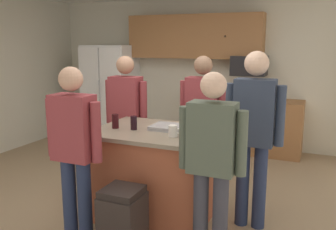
% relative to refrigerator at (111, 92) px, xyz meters
% --- Properties ---
extents(floor, '(7.04, 7.04, 0.00)m').
position_rel_refrigerator_xyz_m(floor, '(2.00, -2.38, -0.89)').
color(floor, '#937A5B').
rests_on(floor, ground).
extents(back_wall, '(6.40, 0.10, 2.60)m').
position_rel_refrigerator_xyz_m(back_wall, '(2.00, 0.42, 0.41)').
color(back_wall, beige).
rests_on(back_wall, ground).
extents(cabinet_run_upper, '(2.40, 0.38, 0.75)m').
position_rel_refrigerator_xyz_m(cabinet_run_upper, '(1.60, 0.22, 1.04)').
color(cabinet_run_upper, '#936038').
extents(cabinet_run_lower, '(1.80, 0.63, 0.90)m').
position_rel_refrigerator_xyz_m(cabinet_run_lower, '(2.60, 0.10, -0.44)').
color(cabinet_run_lower, '#936038').
rests_on(cabinet_run_lower, ground).
extents(refrigerator, '(0.90, 0.76, 1.77)m').
position_rel_refrigerator_xyz_m(refrigerator, '(0.00, 0.00, 0.00)').
color(refrigerator, white).
rests_on(refrigerator, ground).
extents(microwave_over_range, '(0.56, 0.40, 0.32)m').
position_rel_refrigerator_xyz_m(microwave_over_range, '(2.60, 0.12, 0.56)').
color(microwave_over_range, black).
extents(kitchen_island, '(1.25, 0.97, 0.95)m').
position_rel_refrigerator_xyz_m(kitchen_island, '(2.20, -2.67, -0.41)').
color(kitchen_island, '#AD5638').
rests_on(kitchen_island, ground).
extents(person_host_foreground, '(0.57, 0.22, 1.68)m').
position_rel_refrigerator_xyz_m(person_host_foreground, '(2.43, -1.85, 0.08)').
color(person_host_foreground, '#383842').
rests_on(person_host_foreground, ground).
extents(person_elder_center, '(0.57, 0.22, 1.63)m').
position_rel_refrigerator_xyz_m(person_elder_center, '(1.72, -3.39, 0.05)').
color(person_elder_center, '#232D4C').
rests_on(person_elder_center, ground).
extents(person_guest_by_door, '(0.57, 0.23, 1.75)m').
position_rel_refrigerator_xyz_m(person_guest_by_door, '(3.15, -2.49, 0.13)').
color(person_guest_by_door, '#232D4C').
rests_on(person_guest_by_door, ground).
extents(person_guest_left, '(0.57, 0.22, 1.67)m').
position_rel_refrigerator_xyz_m(person_guest_left, '(1.51, -2.07, 0.08)').
color(person_guest_left, tan).
rests_on(person_guest_left, ground).
extents(person_guest_right, '(0.57, 0.22, 1.61)m').
position_rel_refrigerator_xyz_m(person_guest_right, '(2.95, -3.20, 0.03)').
color(person_guest_right, '#383842').
rests_on(person_guest_right, ground).
extents(glass_short_whisky, '(0.07, 0.07, 0.14)m').
position_rel_refrigerator_xyz_m(glass_short_whisky, '(1.98, -2.75, 0.13)').
color(glass_short_whisky, black).
rests_on(glass_short_whisky, kitchen_island).
extents(mug_blue_stoneware, '(0.13, 0.09, 0.11)m').
position_rel_refrigerator_xyz_m(mug_blue_stoneware, '(2.46, -2.85, 0.12)').
color(mug_blue_stoneware, white).
rests_on(mug_blue_stoneware, kitchen_island).
extents(glass_pilsner, '(0.07, 0.07, 0.15)m').
position_rel_refrigerator_xyz_m(glass_pilsner, '(1.78, -2.77, 0.14)').
color(glass_pilsner, black).
rests_on(glass_pilsner, kitchen_island).
extents(serving_tray, '(0.44, 0.30, 0.04)m').
position_rel_refrigerator_xyz_m(serving_tray, '(2.35, -2.59, 0.08)').
color(serving_tray, '#B7B7BC').
rests_on(serving_tray, kitchen_island).
extents(trash_bin, '(0.34, 0.34, 0.61)m').
position_rel_refrigerator_xyz_m(trash_bin, '(2.23, -3.43, -0.59)').
color(trash_bin, black).
rests_on(trash_bin, ground).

